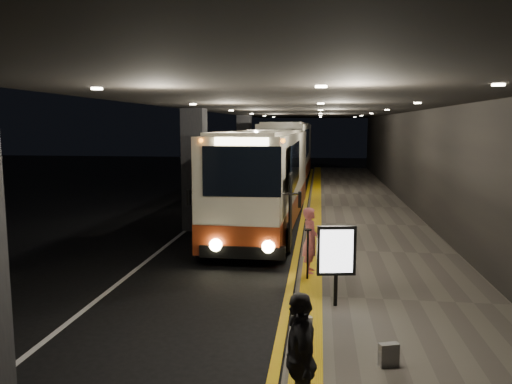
# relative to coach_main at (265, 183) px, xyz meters

# --- Properties ---
(ground) EXTENTS (90.00, 90.00, 0.00)m
(ground) POSITION_rel_coach_main_xyz_m (-1.02, -4.48, -1.68)
(ground) COLOR black
(lane_line_white) EXTENTS (0.12, 50.00, 0.01)m
(lane_line_white) POSITION_rel_coach_main_xyz_m (-2.82, 0.52, -1.68)
(lane_line_white) COLOR silver
(lane_line_white) RESTS_ON ground
(kerb_stripe_yellow) EXTENTS (0.18, 50.00, 0.01)m
(kerb_stripe_yellow) POSITION_rel_coach_main_xyz_m (1.33, 0.52, -1.68)
(kerb_stripe_yellow) COLOR gold
(kerb_stripe_yellow) RESTS_ON ground
(sidewalk) EXTENTS (4.50, 50.00, 0.15)m
(sidewalk) POSITION_rel_coach_main_xyz_m (3.73, 0.52, -1.61)
(sidewalk) COLOR #514C44
(sidewalk) RESTS_ON ground
(tactile_strip) EXTENTS (0.50, 50.00, 0.01)m
(tactile_strip) POSITION_rel_coach_main_xyz_m (1.83, 0.52, -1.53)
(tactile_strip) COLOR gold
(tactile_strip) RESTS_ON sidewalk
(terminal_wall) EXTENTS (0.10, 50.00, 6.00)m
(terminal_wall) POSITION_rel_coach_main_xyz_m (5.98, 0.52, 1.32)
(terminal_wall) COLOR black
(terminal_wall) RESTS_ON ground
(support_columns) EXTENTS (0.80, 24.80, 4.40)m
(support_columns) POSITION_rel_coach_main_xyz_m (-2.52, -0.48, 0.52)
(support_columns) COLOR black
(support_columns) RESTS_ON ground
(canopy) EXTENTS (9.00, 50.00, 0.40)m
(canopy) POSITION_rel_coach_main_xyz_m (1.48, 0.52, 2.92)
(canopy) COLOR black
(canopy) RESTS_ON support_columns
(coach_main) EXTENTS (2.67, 11.34, 3.51)m
(coach_main) POSITION_rel_coach_main_xyz_m (0.00, 0.00, 0.00)
(coach_main) COLOR beige
(coach_main) RESTS_ON ground
(coach_second) EXTENTS (2.76, 12.31, 3.86)m
(coach_second) POSITION_rel_coach_main_xyz_m (-0.11, 14.56, 0.17)
(coach_second) COLOR beige
(coach_second) RESTS_ON ground
(passenger_boarding) EXTENTS (0.39, 0.60, 1.65)m
(passenger_boarding) POSITION_rel_coach_main_xyz_m (1.78, -5.90, -0.71)
(passenger_boarding) COLOR #BD5858
(passenger_boarding) RESTS_ON sidewalk
(passenger_waiting_grey) EXTENTS (0.70, 1.07, 1.69)m
(passenger_waiting_grey) POSITION_rel_coach_main_xyz_m (1.78, -12.34, -0.69)
(passenger_waiting_grey) COLOR #424145
(passenger_waiting_grey) RESTS_ON sidewalk
(bag_polka) EXTENTS (0.32, 0.22, 0.36)m
(bag_polka) POSITION_rel_coach_main_xyz_m (3.07, -10.67, -1.35)
(bag_polka) COLOR black
(bag_polka) RESTS_ON sidewalk
(bag_plain) EXTENTS (0.25, 0.21, 0.27)m
(bag_plain) POSITION_rel_coach_main_xyz_m (1.78, -9.54, -1.40)
(bag_plain) COLOR #B0ABA5
(bag_plain) RESTS_ON sidewalk
(info_sign) EXTENTS (0.79, 0.24, 1.66)m
(info_sign) POSITION_rel_coach_main_xyz_m (2.34, -8.16, -0.42)
(info_sign) COLOR black
(info_sign) RESTS_ON sidewalk
(stanchion_post) EXTENTS (0.05, 0.05, 1.20)m
(stanchion_post) POSITION_rel_coach_main_xyz_m (1.73, -6.46, -0.93)
(stanchion_post) COLOR black
(stanchion_post) RESTS_ON sidewalk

